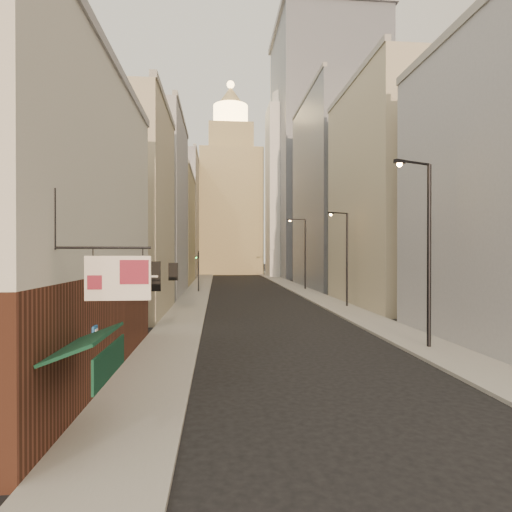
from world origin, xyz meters
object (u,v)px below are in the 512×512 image
at_px(traffic_light_left, 198,262).
at_px(clock_tower, 231,198).
at_px(streetlamp_near, 426,243).
at_px(streetlamp_mid, 345,253).
at_px(white_tower, 287,185).
at_px(streetlamp_far, 303,249).

bearing_deg(traffic_light_left, clock_tower, -92.99).
distance_m(clock_tower, traffic_light_left, 50.19).
relative_size(streetlamp_near, streetlamp_mid, 1.11).
height_order(white_tower, traffic_light_left, white_tower).
relative_size(clock_tower, streetlamp_near, 4.88).
xyz_separation_m(streetlamp_near, streetlamp_far, (0.86, 34.16, -0.01)).
distance_m(white_tower, streetlamp_mid, 51.41).
bearing_deg(streetlamp_far, streetlamp_near, -93.18).
distance_m(white_tower, traffic_light_left, 40.51).
xyz_separation_m(white_tower, streetlamp_near, (-3.87, -65.65, -13.36)).
bearing_deg(clock_tower, streetlamp_mid, -82.78).
bearing_deg(streetlamp_far, clock_tower, 98.22).
distance_m(streetlamp_near, streetlamp_far, 34.17).
xyz_separation_m(white_tower, traffic_light_left, (-16.36, -33.90, -14.97)).
xyz_separation_m(streetlamp_mid, traffic_light_left, (-13.39, 15.51, -1.10)).
height_order(white_tower, streetlamp_far, white_tower).
xyz_separation_m(clock_tower, streetlamp_near, (7.13, -79.65, -12.38)).
distance_m(clock_tower, streetlamp_near, 80.92).
bearing_deg(white_tower, traffic_light_left, -115.76).
bearing_deg(traffic_light_left, streetlamp_mid, 134.19).
bearing_deg(streetlamp_far, white_tower, 82.80).
relative_size(white_tower, streetlamp_mid, 5.01).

